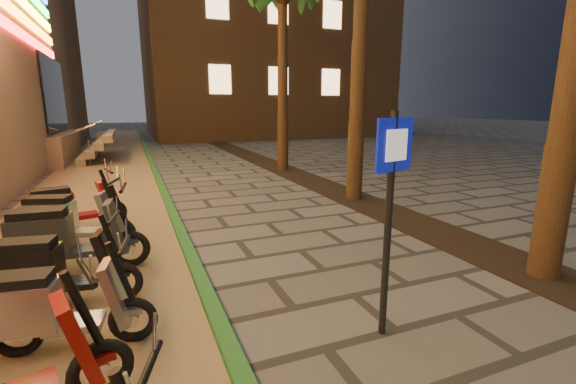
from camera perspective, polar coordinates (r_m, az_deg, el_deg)
name	(u,v)px	position (r m, az deg, el deg)	size (l,w,h in m)	color
parking_strip	(96,195)	(11.58, -26.55, -0.34)	(3.40, 60.00, 0.01)	#8C7251
green_curb	(162,188)	(11.55, -18.17, 0.58)	(0.18, 60.00, 0.10)	#246227
planting_strip	(404,219)	(8.50, 16.80, -3.79)	(1.20, 40.00, 0.02)	black
pedestrian_sign	(391,195)	(3.85, 14.97, -0.49)	(0.49, 0.16, 2.30)	black
scooter_7	(50,308)	(4.42, -31.84, -14.37)	(1.54, 0.62, 1.08)	black
scooter_8	(52,269)	(5.33, -31.56, -9.69)	(1.58, 0.67, 1.11)	black
scooter_9	(64,237)	(6.24, -30.28, -5.80)	(1.79, 0.64, 1.26)	black
scooter_10	(67,220)	(7.24, -29.90, -3.61)	(1.69, 0.86, 1.19)	black
scooter_11	(68,207)	(8.24, -29.78, -1.94)	(1.63, 0.81, 1.15)	black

